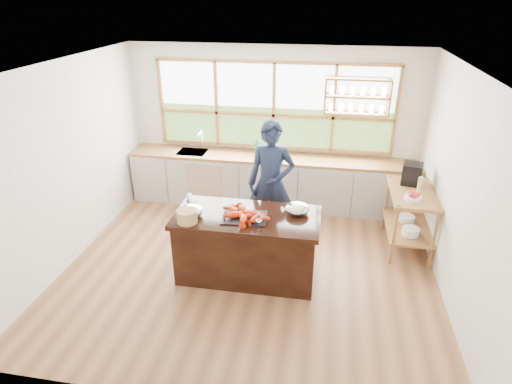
% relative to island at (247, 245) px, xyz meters
% --- Properties ---
extents(ground_plane, '(5.00, 5.00, 0.00)m').
position_rel_island_xyz_m(ground_plane, '(0.00, 0.20, -0.45)').
color(ground_plane, '#96603A').
extents(room_shell, '(5.02, 4.52, 2.71)m').
position_rel_island_xyz_m(room_shell, '(0.02, 0.71, 1.30)').
color(room_shell, silver).
rests_on(room_shell, ground_plane).
extents(back_counter, '(4.90, 0.63, 0.90)m').
position_rel_island_xyz_m(back_counter, '(-0.02, 2.14, 0.00)').
color(back_counter, '#B0ACA5').
rests_on(back_counter, ground_plane).
extents(right_shelf_unit, '(0.62, 1.10, 0.90)m').
position_rel_island_xyz_m(right_shelf_unit, '(2.19, 1.09, 0.15)').
color(right_shelf_unit, '#945D38').
rests_on(right_shelf_unit, ground_plane).
extents(island, '(1.85, 0.90, 0.90)m').
position_rel_island_xyz_m(island, '(0.00, 0.00, 0.00)').
color(island, black).
rests_on(island, ground_plane).
extents(cook, '(0.68, 0.45, 1.87)m').
position_rel_island_xyz_m(cook, '(0.17, 0.94, 0.48)').
color(cook, '#151D35').
rests_on(cook, ground_plane).
extents(potted_plant, '(0.16, 0.12, 0.27)m').
position_rel_island_xyz_m(potted_plant, '(-0.25, 2.20, 0.58)').
color(potted_plant, slate).
rests_on(potted_plant, back_counter).
extents(cutting_board, '(0.44, 0.35, 0.01)m').
position_rel_island_xyz_m(cutting_board, '(0.12, 2.14, 0.45)').
color(cutting_board, '#59CA4E').
rests_on(cutting_board, back_counter).
extents(espresso_machine, '(0.33, 0.34, 0.31)m').
position_rel_island_xyz_m(espresso_machine, '(2.19, 1.39, 0.60)').
color(espresso_machine, black).
rests_on(espresso_machine, right_shelf_unit).
extents(wine_bottle, '(0.08, 0.08, 0.26)m').
position_rel_island_xyz_m(wine_bottle, '(2.24, 1.01, 0.58)').
color(wine_bottle, '#B6C564').
rests_on(wine_bottle, right_shelf_unit).
extents(fruit_bowl, '(0.22, 0.22, 0.11)m').
position_rel_island_xyz_m(fruit_bowl, '(2.14, 0.84, 0.49)').
color(fruit_bowl, white).
rests_on(fruit_bowl, right_shelf_unit).
extents(slate_board, '(0.57, 0.44, 0.02)m').
position_rel_island_xyz_m(slate_board, '(-0.02, -0.07, 0.45)').
color(slate_board, black).
rests_on(slate_board, island).
extents(lobster_pile, '(0.55, 0.48, 0.08)m').
position_rel_island_xyz_m(lobster_pile, '(-0.03, -0.08, 0.50)').
color(lobster_pile, red).
rests_on(lobster_pile, slate_board).
extents(mixing_bowl_left, '(0.31, 0.31, 0.15)m').
position_rel_island_xyz_m(mixing_bowl_left, '(-0.70, -0.13, 0.51)').
color(mixing_bowl_left, '#B8BABE').
rests_on(mixing_bowl_left, island).
extents(mixing_bowl_right, '(0.31, 0.31, 0.15)m').
position_rel_island_xyz_m(mixing_bowl_right, '(0.62, 0.17, 0.51)').
color(mixing_bowl_right, '#B8BABE').
rests_on(mixing_bowl_right, island).
extents(wine_glass, '(0.08, 0.08, 0.22)m').
position_rel_island_xyz_m(wine_glass, '(0.21, -0.35, 0.61)').
color(wine_glass, white).
rests_on(wine_glass, island).
extents(wicker_basket, '(0.25, 0.25, 0.16)m').
position_rel_island_xyz_m(wicker_basket, '(-0.69, -0.30, 0.53)').
color(wicker_basket, tan).
rests_on(wicker_basket, island).
extents(parchment_roll, '(0.22, 0.30, 0.08)m').
position_rel_island_xyz_m(parchment_roll, '(-0.80, 0.22, 0.49)').
color(parchment_roll, silver).
rests_on(parchment_roll, island).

